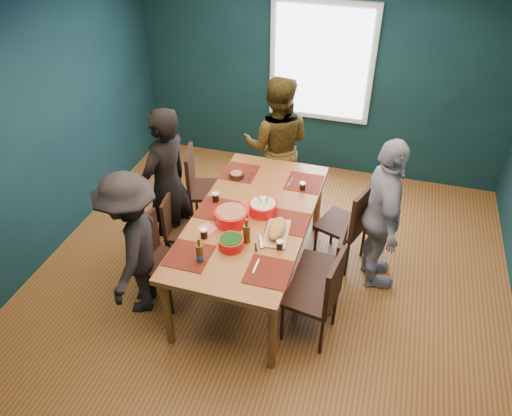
{
  "coord_description": "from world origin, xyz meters",
  "views": [
    {
      "loc": [
        0.98,
        -3.77,
        3.82
      ],
      "look_at": [
        -0.14,
        -0.01,
        0.94
      ],
      "focal_mm": 35.0,
      "sensor_mm": 36.0,
      "label": 1
    }
  ],
  "objects_px": {
    "chair_left_near": "(155,254)",
    "person_back": "(277,146)",
    "bowl_herbs": "(231,242)",
    "bowl_salad": "(231,216)",
    "dining_table": "(252,222)",
    "person_near_left": "(133,245)",
    "chair_left_far": "(201,183)",
    "chair_right_mid": "(329,263)",
    "bowl_dumpling": "(263,207)",
    "chair_right_far": "(351,220)",
    "chair_left_mid": "(178,225)",
    "chair_right_near": "(321,292)",
    "cutting_board": "(277,230)",
    "person_far_left": "(167,184)",
    "person_right": "(383,216)"
  },
  "relations": [
    {
      "from": "chair_right_far",
      "to": "chair_right_mid",
      "type": "relative_size",
      "value": 1.11
    },
    {
      "from": "person_near_left",
      "to": "bowl_herbs",
      "type": "relative_size",
      "value": 6.54
    },
    {
      "from": "chair_left_mid",
      "to": "cutting_board",
      "type": "height_order",
      "value": "cutting_board"
    },
    {
      "from": "chair_right_far",
      "to": "bowl_dumpling",
      "type": "height_order",
      "value": "bowl_dumpling"
    },
    {
      "from": "chair_left_near",
      "to": "person_back",
      "type": "distance_m",
      "value": 2.06
    },
    {
      "from": "chair_left_near",
      "to": "chair_right_mid",
      "type": "height_order",
      "value": "chair_left_near"
    },
    {
      "from": "bowl_herbs",
      "to": "person_far_left",
      "type": "bearing_deg",
      "value": 142.63
    },
    {
      "from": "person_near_left",
      "to": "bowl_dumpling",
      "type": "relative_size",
      "value": 5.46
    },
    {
      "from": "chair_right_mid",
      "to": "person_back",
      "type": "relative_size",
      "value": 0.52
    },
    {
      "from": "chair_right_near",
      "to": "cutting_board",
      "type": "distance_m",
      "value": 0.7
    },
    {
      "from": "chair_left_near",
      "to": "person_near_left",
      "type": "bearing_deg",
      "value": -114.67
    },
    {
      "from": "chair_left_mid",
      "to": "chair_left_near",
      "type": "height_order",
      "value": "chair_left_near"
    },
    {
      "from": "dining_table",
      "to": "bowl_herbs",
      "type": "xyz_separation_m",
      "value": [
        -0.05,
        -0.51,
        0.13
      ]
    },
    {
      "from": "person_far_left",
      "to": "bowl_salad",
      "type": "height_order",
      "value": "person_far_left"
    },
    {
      "from": "chair_left_mid",
      "to": "bowl_herbs",
      "type": "height_order",
      "value": "bowl_herbs"
    },
    {
      "from": "chair_left_near",
      "to": "chair_right_mid",
      "type": "xyz_separation_m",
      "value": [
        1.67,
        0.38,
        -0.02
      ]
    },
    {
      "from": "chair_right_near",
      "to": "person_back",
      "type": "relative_size",
      "value": 0.57
    },
    {
      "from": "bowl_herbs",
      "to": "bowl_salad",
      "type": "bearing_deg",
      "value": 108.34
    },
    {
      "from": "dining_table",
      "to": "chair_right_mid",
      "type": "xyz_separation_m",
      "value": [
        0.81,
        -0.11,
        -0.24
      ]
    },
    {
      "from": "dining_table",
      "to": "cutting_board",
      "type": "relative_size",
      "value": 4.15
    },
    {
      "from": "chair_left_near",
      "to": "bowl_dumpling",
      "type": "distance_m",
      "value": 1.16
    },
    {
      "from": "chair_right_far",
      "to": "chair_left_mid",
      "type": "bearing_deg",
      "value": -145.27
    },
    {
      "from": "chair_left_near",
      "to": "person_back",
      "type": "xyz_separation_m",
      "value": [
        0.75,
        1.89,
        0.32
      ]
    },
    {
      "from": "chair_left_far",
      "to": "person_near_left",
      "type": "distance_m",
      "value": 1.44
    },
    {
      "from": "chair_left_mid",
      "to": "chair_right_near",
      "type": "relative_size",
      "value": 0.87
    },
    {
      "from": "person_back",
      "to": "person_near_left",
      "type": "relative_size",
      "value": 1.13
    },
    {
      "from": "chair_left_near",
      "to": "person_far_left",
      "type": "relative_size",
      "value": 0.54
    },
    {
      "from": "person_near_left",
      "to": "bowl_salad",
      "type": "height_order",
      "value": "person_near_left"
    },
    {
      "from": "person_far_left",
      "to": "chair_right_far",
      "type": "bearing_deg",
      "value": 115.12
    },
    {
      "from": "person_right",
      "to": "bowl_dumpling",
      "type": "height_order",
      "value": "person_right"
    },
    {
      "from": "chair_left_far",
      "to": "chair_left_near",
      "type": "bearing_deg",
      "value": -105.49
    },
    {
      "from": "chair_left_near",
      "to": "person_right",
      "type": "height_order",
      "value": "person_right"
    },
    {
      "from": "dining_table",
      "to": "chair_left_far",
      "type": "distance_m",
      "value": 1.17
    },
    {
      "from": "chair_left_near",
      "to": "chair_right_mid",
      "type": "relative_size",
      "value": 1.03
    },
    {
      "from": "person_far_left",
      "to": "person_back",
      "type": "distance_m",
      "value": 1.47
    },
    {
      "from": "chair_left_mid",
      "to": "chair_left_far",
      "type": "bearing_deg",
      "value": 83.43
    },
    {
      "from": "dining_table",
      "to": "person_near_left",
      "type": "relative_size",
      "value": 1.46
    },
    {
      "from": "chair_left_far",
      "to": "chair_right_near",
      "type": "relative_size",
      "value": 1.03
    },
    {
      "from": "person_near_left",
      "to": "bowl_salad",
      "type": "relative_size",
      "value": 4.74
    },
    {
      "from": "bowl_herbs",
      "to": "person_right",
      "type": "bearing_deg",
      "value": 34.25
    },
    {
      "from": "chair_right_mid",
      "to": "person_far_left",
      "type": "relative_size",
      "value": 0.52
    },
    {
      "from": "chair_right_near",
      "to": "bowl_salad",
      "type": "relative_size",
      "value": 3.05
    },
    {
      "from": "cutting_board",
      "to": "chair_right_far",
      "type": "bearing_deg",
      "value": 44.72
    },
    {
      "from": "chair_right_near",
      "to": "person_near_left",
      "type": "xyz_separation_m",
      "value": [
        -1.79,
        -0.1,
        0.19
      ]
    },
    {
      "from": "person_right",
      "to": "person_near_left",
      "type": "relative_size",
      "value": 1.09
    },
    {
      "from": "dining_table",
      "to": "bowl_salad",
      "type": "bearing_deg",
      "value": -135.14
    },
    {
      "from": "dining_table",
      "to": "chair_left_near",
      "type": "bearing_deg",
      "value": -149.67
    },
    {
      "from": "chair_right_far",
      "to": "bowl_herbs",
      "type": "relative_size",
      "value": 4.31
    },
    {
      "from": "person_near_left",
      "to": "chair_left_far",
      "type": "bearing_deg",
      "value": 163.1
    },
    {
      "from": "bowl_salad",
      "to": "bowl_dumpling",
      "type": "relative_size",
      "value": 1.15
    }
  ]
}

